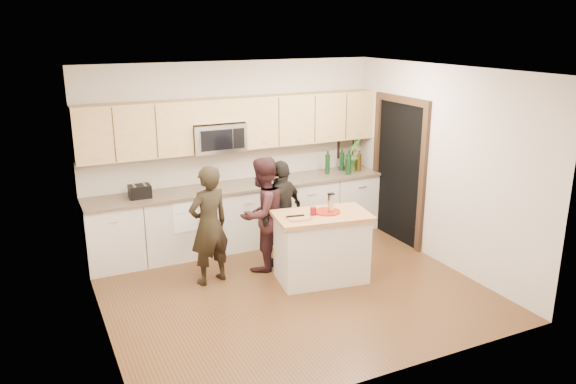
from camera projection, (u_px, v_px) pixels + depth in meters
name	position (u px, v px, depth m)	size (l,w,h in m)	color
floor	(292.00, 289.00, 7.05)	(4.50, 4.50, 0.00)	brown
room_shell	(292.00, 155.00, 6.56)	(4.52, 4.02, 2.71)	#BEB1A2
back_cabinetry	(242.00, 215.00, 8.38)	(4.50, 0.66, 0.94)	beige
upper_cabinetry	(239.00, 122.00, 8.13)	(4.50, 0.33, 0.75)	tan
microwave	(217.00, 137.00, 8.01)	(0.76, 0.41, 0.40)	silver
doorway	(399.00, 166.00, 8.42)	(0.06, 1.25, 2.20)	black
framed_picture	(346.00, 146.00, 9.21)	(0.30, 0.03, 0.38)	black
dish_towel	(182.00, 206.00, 7.73)	(0.34, 0.60, 0.48)	white
island	(322.00, 247.00, 7.20)	(1.29, 0.87, 0.90)	beige
red_plate	(327.00, 212.00, 7.14)	(0.34, 0.34, 0.02)	maroon
box_grater	(331.00, 202.00, 7.08)	(0.08, 0.06, 0.24)	silver
drink_glass	(313.00, 211.00, 7.02)	(0.08, 0.08, 0.10)	maroon
cutting_board	(299.00, 217.00, 6.92)	(0.29, 0.19, 0.02)	#A87846
tongs	(295.00, 216.00, 6.93)	(0.23, 0.03, 0.02)	black
knife	(300.00, 220.00, 6.79)	(0.22, 0.02, 0.01)	silver
toaster	(140.00, 191.00, 7.59)	(0.28, 0.22, 0.18)	black
bottle_cluster	(346.00, 161.00, 8.92)	(0.68, 0.41, 0.38)	black
orchid	(352.00, 154.00, 8.99)	(0.29, 0.23, 0.53)	#407830
woman_left	(209.00, 225.00, 7.04)	(0.56, 0.37, 1.54)	black
woman_center	(263.00, 214.00, 7.46)	(0.75, 0.59, 1.55)	black
woman_right	(282.00, 213.00, 7.60)	(0.87, 0.36, 1.48)	black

